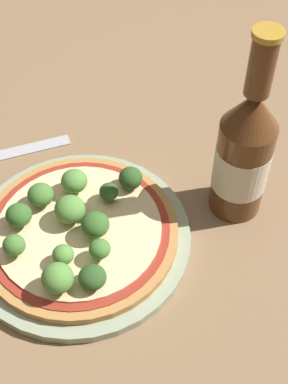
# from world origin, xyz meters

# --- Properties ---
(ground_plane) EXTENTS (3.00, 3.00, 0.00)m
(ground_plane) POSITION_xyz_m (0.00, 0.00, 0.00)
(ground_plane) COLOR #846647
(plate) EXTENTS (0.25, 0.25, 0.01)m
(plate) POSITION_xyz_m (0.01, -0.01, 0.01)
(plate) COLOR #93A384
(plate) RESTS_ON ground_plane
(pizza) EXTENTS (0.22, 0.22, 0.01)m
(pizza) POSITION_xyz_m (0.01, -0.01, 0.02)
(pizza) COLOR #B77F42
(pizza) RESTS_ON plate
(broccoli_floret_0) EXTENTS (0.03, 0.03, 0.03)m
(broccoli_floret_0) POSITION_xyz_m (-0.01, -0.01, 0.04)
(broccoli_floret_0) COLOR #89A866
(broccoli_floret_0) RESTS_ON pizza
(broccoli_floret_1) EXTENTS (0.03, 0.03, 0.02)m
(broccoli_floret_1) POSITION_xyz_m (0.08, -0.03, 0.04)
(broccoli_floret_1) COLOR #89A866
(broccoli_floret_1) RESTS_ON pizza
(broccoli_floret_2) EXTENTS (0.03, 0.03, 0.03)m
(broccoli_floret_2) POSITION_xyz_m (-0.04, 0.01, 0.04)
(broccoli_floret_2) COLOR #89A866
(broccoli_floret_2) RESTS_ON pizza
(broccoli_floret_3) EXTENTS (0.03, 0.03, 0.03)m
(broccoli_floret_3) POSITION_xyz_m (-0.05, -0.03, 0.04)
(broccoli_floret_3) COLOR #89A866
(broccoli_floret_3) RESTS_ON pizza
(broccoli_floret_4) EXTENTS (0.03, 0.03, 0.03)m
(broccoli_floret_4) POSITION_xyz_m (0.06, -0.07, 0.04)
(broccoli_floret_4) COLOR #89A866
(broccoli_floret_4) RESTS_ON pizza
(broccoli_floret_5) EXTENTS (0.03, 0.03, 0.03)m
(broccoli_floret_5) POSITION_xyz_m (0.02, -0.00, 0.04)
(broccoli_floret_5) COLOR #89A866
(broccoli_floret_5) RESTS_ON pizza
(broccoli_floret_6) EXTENTS (0.03, 0.03, 0.03)m
(broccoli_floret_6) POSITION_xyz_m (-0.03, -0.06, 0.04)
(broccoli_floret_6) COLOR #89A866
(broccoli_floret_6) RESTS_ON pizza
(broccoli_floret_7) EXTENTS (0.03, 0.03, 0.03)m
(broccoli_floret_7) POSITION_xyz_m (-0.01, 0.07, 0.04)
(broccoli_floret_7) COLOR #89A866
(broccoli_floret_7) RESTS_ON pizza
(broccoli_floret_8) EXTENTS (0.02, 0.02, 0.02)m
(broccoli_floret_8) POSITION_xyz_m (-0.01, 0.04, 0.04)
(broccoli_floret_8) COLOR #89A866
(broccoli_floret_8) RESTS_ON pizza
(broccoli_floret_9) EXTENTS (0.02, 0.02, 0.02)m
(broccoli_floret_9) POSITION_xyz_m (0.04, -0.05, 0.04)
(broccoli_floret_9) COLOR #89A866
(broccoli_floret_9) RESTS_ON pizza
(broccoli_floret_10) EXTENTS (0.02, 0.02, 0.03)m
(broccoli_floret_10) POSITION_xyz_m (0.05, -0.01, 0.04)
(broccoli_floret_10) COLOR #89A866
(broccoli_floret_10) RESTS_ON pizza
(broccoli_floret_11) EXTENTS (0.02, 0.02, 0.03)m
(broccoli_floret_11) POSITION_xyz_m (-0.00, -0.08, 0.04)
(broccoli_floret_11) COLOR #89A866
(broccoli_floret_11) RESTS_ON pizza
(beer_bottle) EXTENTS (0.06, 0.06, 0.24)m
(beer_bottle) POSITION_xyz_m (0.06, 0.17, 0.09)
(beer_bottle) COLOR #563319
(beer_bottle) RESTS_ON ground_plane
(fork) EXTENTS (0.06, 0.17, 0.00)m
(fork) POSITION_xyz_m (-0.17, -0.03, 0.00)
(fork) COLOR #B2B2B7
(fork) RESTS_ON ground_plane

